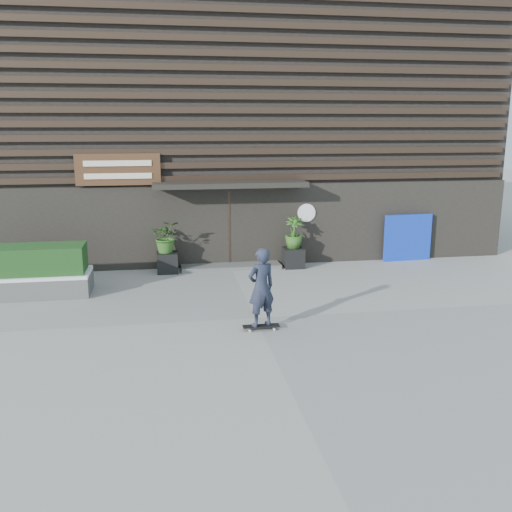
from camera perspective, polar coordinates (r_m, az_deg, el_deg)
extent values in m
plane|color=gray|center=(12.71, -0.08, -6.32)|extent=(80.00, 80.00, 0.00)
cube|color=#4B4B49|center=(17.06, -2.57, -1.04)|extent=(3.00, 0.80, 0.12)
cube|color=black|center=(16.70, -8.98, -0.66)|extent=(0.60, 0.60, 0.60)
imported|color=#2D591E|center=(16.53, -9.08, 1.97)|extent=(0.86, 0.75, 0.96)
cube|color=black|center=(17.13, 3.82, -0.17)|extent=(0.60, 0.60, 0.60)
imported|color=#2D591E|center=(16.97, 3.86, 2.39)|extent=(0.54, 0.54, 0.96)
cube|color=#494946|center=(15.50, -22.85, -2.82)|extent=(3.50, 1.20, 0.50)
cube|color=white|center=(15.43, -22.94, -1.78)|extent=(3.50, 1.20, 0.08)
cube|color=#153914|center=(15.34, -23.07, -0.38)|extent=(3.30, 1.00, 0.70)
cube|color=#0D2DB5|center=(18.53, 15.15, 1.82)|extent=(1.59, 0.24, 1.49)
cube|color=black|center=(21.91, -4.40, 12.48)|extent=(18.00, 10.00, 8.00)
cube|color=black|center=(17.14, -2.75, 3.09)|extent=(18.00, 0.12, 2.50)
cube|color=#38281E|center=(16.89, -2.78, 7.91)|extent=(17.60, 0.08, 0.18)
cube|color=#38281E|center=(16.86, -2.79, 9.23)|extent=(17.60, 0.08, 0.18)
cube|color=#38281E|center=(16.84, -2.81, 10.57)|extent=(17.60, 0.08, 0.18)
cube|color=#38281E|center=(16.82, -2.82, 11.90)|extent=(17.60, 0.08, 0.18)
cube|color=#38281E|center=(16.82, -2.84, 13.24)|extent=(17.60, 0.08, 0.18)
cube|color=#38281E|center=(16.82, -2.85, 14.57)|extent=(17.60, 0.08, 0.18)
cube|color=#38281E|center=(16.84, -2.87, 15.91)|extent=(17.60, 0.08, 0.18)
cube|color=#38281E|center=(16.86, -2.88, 17.24)|extent=(17.60, 0.08, 0.18)
cube|color=#38281E|center=(16.90, -2.90, 18.57)|extent=(17.60, 0.08, 0.18)
cube|color=#38281E|center=(16.94, -2.92, 19.89)|extent=(17.60, 0.08, 0.18)
cube|color=#38281E|center=(16.99, -2.93, 21.20)|extent=(17.60, 0.08, 0.18)
cube|color=#38281E|center=(17.05, -2.95, 22.51)|extent=(17.60, 0.08, 0.18)
cube|color=#38281E|center=(17.12, -2.97, 23.80)|extent=(17.60, 0.08, 0.18)
cube|color=black|center=(16.53, -2.62, 7.27)|extent=(4.50, 1.00, 0.15)
cube|color=black|center=(17.31, -2.80, 2.86)|extent=(2.40, 0.30, 2.30)
cube|color=#38281E|center=(17.14, -2.73, 2.75)|extent=(0.06, 0.10, 2.30)
cube|color=#472B19|center=(16.72, -13.84, 8.53)|extent=(2.40, 0.10, 0.90)
cube|color=beige|center=(16.64, -13.89, 9.12)|extent=(1.90, 0.02, 0.16)
cube|color=beige|center=(16.67, -13.82, 7.89)|extent=(1.90, 0.02, 0.16)
cylinder|color=white|center=(17.44, 5.15, 4.39)|extent=(0.56, 0.03, 0.56)
cube|color=black|center=(11.99, 0.52, -7.11)|extent=(0.78, 0.20, 0.02)
cylinder|color=#A7A6A2|center=(11.88, -0.64, -7.61)|extent=(0.06, 0.03, 0.06)
cylinder|color=#A6A6A1|center=(12.06, -0.79, -7.28)|extent=(0.06, 0.03, 0.06)
cylinder|color=#B0B0AB|center=(11.96, 1.84, -7.46)|extent=(0.06, 0.03, 0.06)
cylinder|color=beige|center=(12.14, 1.66, -7.13)|extent=(0.06, 0.03, 0.06)
imported|color=#1B2031|center=(11.72, 0.53, -3.20)|extent=(0.72, 0.59, 1.68)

